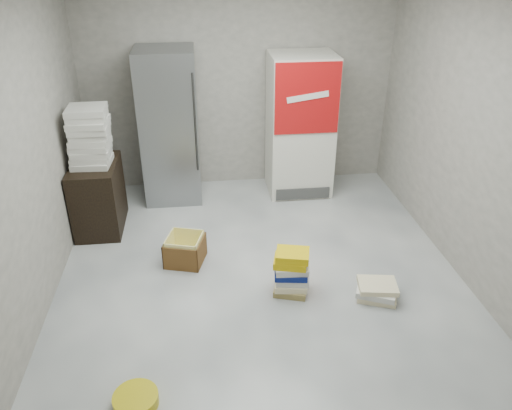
{
  "coord_description": "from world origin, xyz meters",
  "views": [
    {
      "loc": [
        -0.53,
        -3.88,
        3.01
      ],
      "look_at": [
        0.01,
        0.7,
        0.55
      ],
      "focal_mm": 35.0,
      "sensor_mm": 36.0,
      "label": 1
    }
  ],
  "objects": [
    {
      "name": "ground",
      "position": [
        0.0,
        0.0,
        0.0
      ],
      "size": [
        5.0,
        5.0,
        0.0
      ],
      "primitive_type": "plane",
      "color": "silver",
      "rests_on": "ground"
    },
    {
      "name": "wood_shelf",
      "position": [
        -1.73,
        1.4,
        0.4
      ],
      "size": [
        0.5,
        0.8,
        0.8
      ],
      "primitive_type": "cube",
      "color": "black",
      "rests_on": "ground"
    },
    {
      "name": "supply_box_stack",
      "position": [
        -1.72,
        1.4,
        1.12
      ],
      "size": [
        0.44,
        0.44,
        0.65
      ],
      "color": "beige",
      "rests_on": "wood_shelf"
    },
    {
      "name": "steel_fridge",
      "position": [
        -0.9,
        2.13,
        0.95
      ],
      "size": [
        0.7,
        0.72,
        1.9
      ],
      "color": "#96989D",
      "rests_on": "ground"
    },
    {
      "name": "bucket_lid",
      "position": [
        -1.1,
        -1.26,
        0.04
      ],
      "size": [
        0.44,
        0.44,
        0.09
      ],
      "primitive_type": "cylinder",
      "rotation": [
        0.0,
        0.0,
        0.44
      ],
      "color": "gold",
      "rests_on": "ground"
    },
    {
      "name": "room_shell",
      "position": [
        0.0,
        0.0,
        1.8
      ],
      "size": [
        4.04,
        5.04,
        2.82
      ],
      "color": "#A59E95",
      "rests_on": "ground"
    },
    {
      "name": "phonebook_stack_side",
      "position": [
        1.05,
        -0.27,
        0.08
      ],
      "size": [
        0.45,
        0.4,
        0.16
      ],
      "rotation": [
        0.0,
        0.0,
        -0.29
      ],
      "color": "beige",
      "rests_on": "ground"
    },
    {
      "name": "cardboard_box",
      "position": [
        -0.75,
        0.55,
        0.12
      ],
      "size": [
        0.46,
        0.46,
        0.3
      ],
      "rotation": [
        0.0,
        0.0,
        -0.28
      ],
      "color": "yellow",
      "rests_on": "ground"
    },
    {
      "name": "coke_cooler",
      "position": [
        0.75,
        2.12,
        0.9
      ],
      "size": [
        0.8,
        0.73,
        1.8
      ],
      "color": "silver",
      "rests_on": "ground"
    },
    {
      "name": "phonebook_stack_main",
      "position": [
        0.26,
        -0.08,
        0.23
      ],
      "size": [
        0.37,
        0.34,
        0.45
      ],
      "rotation": [
        0.0,
        0.0,
        -0.22
      ],
      "color": "olive",
      "rests_on": "ground"
    }
  ]
}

